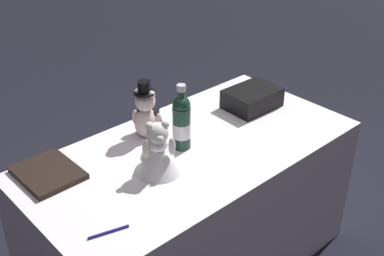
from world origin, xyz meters
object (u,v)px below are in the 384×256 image
guestbook (48,173)px  gift_case_black (252,98)px  champagne_bottle (182,122)px  signing_pen (110,231)px  teddy_bear_groom (146,114)px  teddy_bear_bride (157,149)px

guestbook → gift_case_black: bearing=171.0°
champagne_bottle → guestbook: champagne_bottle is taller
signing_pen → teddy_bear_groom: bearing=-138.9°
teddy_bear_groom → champagne_bottle: champagne_bottle is taller
champagne_bottle → signing_pen: 0.61m
gift_case_black → guestbook: size_ratio=1.00×
signing_pen → gift_case_black: (-1.06, -0.30, 0.04)m
signing_pen → gift_case_black: 1.10m
gift_case_black → guestbook: gift_case_black is taller
teddy_bear_groom → teddy_bear_bride: teddy_bear_groom is taller
teddy_bear_groom → signing_pen: 0.67m
champagne_bottle → signing_pen: champagne_bottle is taller
gift_case_black → guestbook: (1.05, -0.15, -0.04)m
signing_pen → gift_case_black: size_ratio=0.55×
champagne_bottle → teddy_bear_bride: bearing=18.8°
signing_pen → champagne_bottle: bearing=-155.5°
gift_case_black → signing_pen: bearing=15.7°
signing_pen → guestbook: (-0.01, -0.45, 0.01)m
teddy_bear_groom → gift_case_black: teddy_bear_groom is taller
teddy_bear_groom → signing_pen: bearing=41.1°
champagne_bottle → gift_case_black: champagne_bottle is taller
teddy_bear_bride → champagne_bottle: 0.20m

